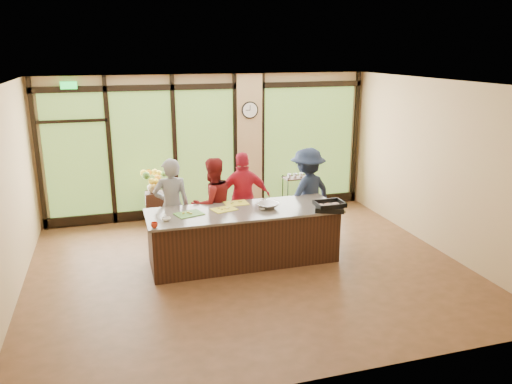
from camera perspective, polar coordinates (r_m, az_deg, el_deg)
floor at (r=8.36m, az=-0.87°, el=-8.68°), size 7.00×7.00×0.00m
ceiling at (r=7.60m, az=-0.97°, el=12.32°), size 7.00×7.00×0.00m
back_wall at (r=10.70m, az=-5.29°, el=5.24°), size 7.00×0.00×7.00m
left_wall at (r=7.71m, az=-26.82°, el=-0.71°), size 0.00×6.00×6.00m
right_wall at (r=9.39m, az=20.15°, el=2.79°), size 0.00×6.00×6.00m
window_wall at (r=10.70m, az=-4.36°, el=4.70°), size 6.90×0.12×3.00m
island_base at (r=8.45m, az=-1.44°, el=-5.15°), size 3.10×1.00×0.88m
countertop at (r=8.29m, az=-1.46°, el=-2.19°), size 3.20×1.10×0.04m
wall_clock at (r=10.65m, az=-0.70°, el=9.35°), size 0.36×0.04×0.36m
cook_left at (r=8.76m, az=-9.60°, el=-1.67°), size 0.64×0.44×1.72m
cook_midleft at (r=8.90m, az=-4.98°, el=-1.37°), size 0.97×0.85×1.68m
cook_midright at (r=9.15m, az=-1.43°, el=-0.72°), size 1.04×0.51×1.71m
cook_right at (r=9.43m, az=5.87°, el=-0.19°), size 1.29×1.03×1.74m
roasting_pan at (r=8.33m, az=8.38°, el=-1.83°), size 0.57×0.52×0.08m
mixing_bowl at (r=8.37m, az=1.31°, el=-1.56°), size 0.47×0.47×0.09m
cutting_board_left at (r=8.13m, az=-7.66°, el=-2.50°), size 0.50×0.43×0.01m
cutting_board_center at (r=8.31m, az=-3.67°, el=-1.99°), size 0.46×0.39×0.01m
cutting_board_right at (r=8.62m, az=-2.29°, el=-1.29°), size 0.41×0.32×0.01m
prep_bowl_near at (r=7.90m, az=-10.22°, el=-3.07°), size 0.17×0.17×0.05m
prep_bowl_mid at (r=8.30m, az=0.78°, el=-1.86°), size 0.18×0.18×0.04m
prep_bowl_far at (r=8.66m, az=1.19°, el=-1.14°), size 0.16×0.16×0.03m
red_ramekin at (r=7.61m, az=-11.54°, el=-3.72°), size 0.13×0.13×0.08m
flower_stand at (r=10.36m, az=-11.48°, el=-1.91°), size 0.36×0.36×0.71m
flower_vase at (r=10.23m, az=-11.63°, el=0.68°), size 0.33×0.33×0.26m
bar_cart at (r=11.03m, az=4.79°, el=0.39°), size 0.65×0.37×0.88m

